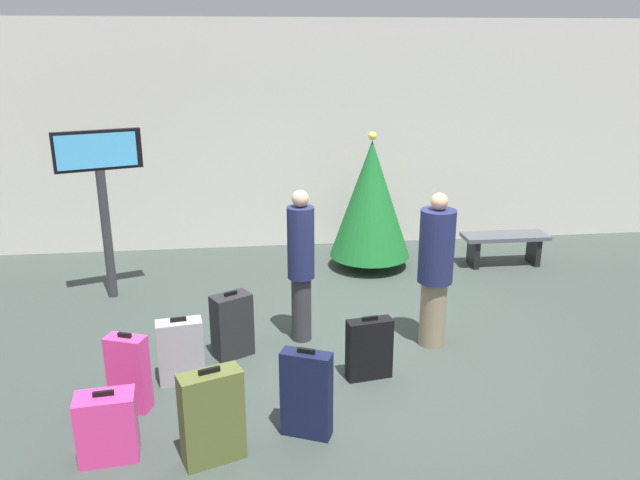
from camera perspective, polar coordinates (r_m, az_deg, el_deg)
The scene contains 14 objects.
ground_plane at distance 7.05m, azimuth 3.43°, elevation -9.48°, with size 16.00×16.00×0.00m, color #38423D.
back_wall at distance 10.06m, azimuth -0.11°, elevation 9.57°, with size 16.00×0.20×3.58m, color beige.
holiday_tree at distance 9.07m, azimuth 4.70°, elevation 3.77°, with size 1.19×1.19×2.02m.
flight_info_kiosk at distance 8.26m, azimuth -19.52°, elevation 5.20°, with size 1.02×0.43×2.20m.
waiting_bench at distance 9.70m, azimuth 16.61°, elevation -0.23°, with size 1.27×0.44×0.48m.
traveller_0 at distance 6.78m, azimuth -1.76°, elevation -2.07°, with size 0.38×0.38×1.73m.
traveller_1 at distance 6.79m, azimuth 10.57°, elevation -2.51°, with size 0.52×0.52×1.73m.
suitcase_0 at distance 5.17m, azimuth -9.90°, elevation -15.75°, with size 0.53×0.37×0.83m.
suitcase_1 at distance 5.39m, azimuth -1.25°, elevation -14.00°, with size 0.46×0.32×0.82m.
suitcase_2 at distance 6.71m, azimuth -8.09°, elevation -7.79°, with size 0.47×0.40×0.74m.
suitcase_3 at distance 6.27m, azimuth 4.55°, elevation -9.95°, with size 0.47×0.24×0.67m.
suitcase_4 at distance 5.45m, azimuth -18.98°, elevation -15.95°, with size 0.49×0.32×0.61m.
suitcase_5 at distance 6.00m, azimuth -17.20°, elevation -11.62°, with size 0.40×0.29×0.76m.
suitcase_6 at distance 6.33m, azimuth -12.70°, elevation -9.97°, with size 0.47×0.27×0.69m.
Camera 1 is at (-1.14, -6.17, 3.23)m, focal length 34.78 mm.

